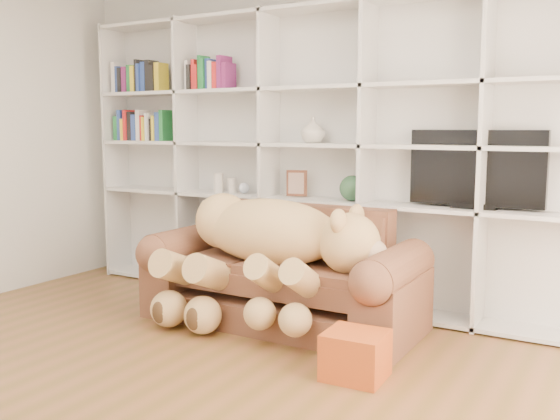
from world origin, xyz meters
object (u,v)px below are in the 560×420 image
Objects in this scene: tv at (477,170)px; sofa at (284,280)px; teddy_bear at (265,245)px; gift_box at (356,355)px.

sofa is at bearing -152.06° from tv.
teddy_bear reaches higher than sofa.
teddy_bear is at bearing 150.81° from gift_box.
tv reaches higher than teddy_bear.
teddy_bear is at bearing -108.40° from sofa.
teddy_bear is at bearing -147.35° from tv.
gift_box is at bearing -38.25° from sofa.
sofa is at bearing 67.67° from teddy_bear.
sofa is 1.26× the size of teddy_bear.
teddy_bear is 4.72× the size of gift_box.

